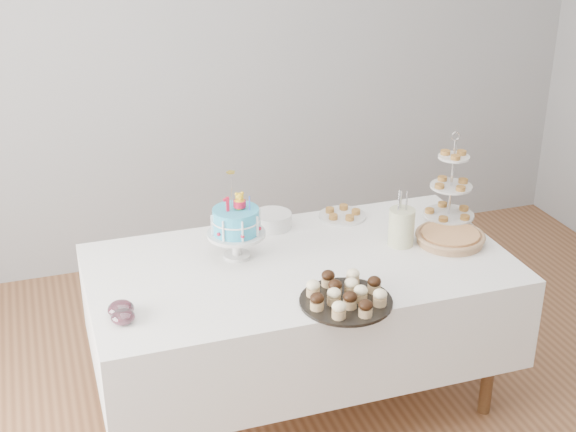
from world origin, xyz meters
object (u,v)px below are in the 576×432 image
object	(u,v)px
table	(300,305)
utensil_pitcher	(402,226)
birthday_cake	(236,235)
plate_stack	(272,220)
tiered_stand	(451,187)
pie	(450,237)
jam_bowl_a	(123,317)
pastry_plate	(342,214)
jam_bowl_b	(121,309)
cupcake_tray	(346,294)

from	to	relation	value
table	utensil_pitcher	bearing A→B (deg)	2.48
utensil_pitcher	birthday_cake	bearing A→B (deg)	162.69
plate_stack	utensil_pitcher	bearing A→B (deg)	-35.75
tiered_stand	utensil_pitcher	distance (m)	0.36
pie	jam_bowl_a	distance (m)	1.60
tiered_stand	jam_bowl_a	bearing A→B (deg)	-166.20
tiered_stand	pastry_plate	bearing A→B (deg)	151.84
tiered_stand	jam_bowl_b	world-z (taller)	tiered_stand
birthday_cake	pie	distance (m)	1.03
birthday_cake	plate_stack	bearing A→B (deg)	45.62
birthday_cake	pie	bearing A→B (deg)	-10.01
pie	tiered_stand	world-z (taller)	tiered_stand
jam_bowl_b	tiered_stand	bearing A→B (deg)	11.92
jam_bowl_a	plate_stack	bearing A→B (deg)	38.60
table	pastry_plate	world-z (taller)	pastry_plate
cupcake_tray	plate_stack	distance (m)	0.80
utensil_pitcher	plate_stack	bearing A→B (deg)	135.79
table	jam_bowl_a	bearing A→B (deg)	-162.58
table	plate_stack	bearing A→B (deg)	91.39
cupcake_tray	tiered_stand	distance (m)	0.96
table	plate_stack	distance (m)	0.48
table	cupcake_tray	bearing A→B (deg)	-81.39
tiered_stand	jam_bowl_a	xyz separation A→B (m)	(-1.68, -0.41, -0.18)
birthday_cake	jam_bowl_a	size ratio (longest dim) A/B	4.27
table	birthday_cake	bearing A→B (deg)	151.30
plate_stack	jam_bowl_b	bearing A→B (deg)	-143.93
birthday_cake	jam_bowl_a	xyz separation A→B (m)	(-0.58, -0.41, -0.09)
pastry_plate	utensil_pitcher	world-z (taller)	utensil_pitcher
jam_bowl_b	birthday_cake	bearing A→B (deg)	31.07
plate_stack	pastry_plate	world-z (taller)	plate_stack
plate_stack	pastry_plate	size ratio (longest dim) A/B	0.80
tiered_stand	jam_bowl_b	bearing A→B (deg)	-168.08
birthday_cake	jam_bowl_b	size ratio (longest dim) A/B	3.84
table	cupcake_tray	xyz separation A→B (m)	(0.06, -0.40, 0.27)
tiered_stand	plate_stack	distance (m)	0.90
plate_stack	pastry_plate	xyz separation A→B (m)	(0.38, 0.00, -0.02)
jam_bowl_a	table	bearing A→B (deg)	17.42
birthday_cake	tiered_stand	xyz separation A→B (m)	(1.10, 0.01, 0.09)
pastry_plate	birthday_cake	bearing A→B (deg)	-157.77
table	cupcake_tray	distance (m)	0.49
utensil_pitcher	tiered_stand	bearing A→B (deg)	12.89
birthday_cake	pastry_plate	world-z (taller)	birthday_cake
jam_bowl_b	utensil_pitcher	size ratio (longest dim) A/B	0.39
cupcake_tray	jam_bowl_b	xyz separation A→B (m)	(-0.90, 0.19, -0.01)
cupcake_tray	pastry_plate	xyz separation A→B (m)	(0.31, 0.80, -0.03)
table	jam_bowl_b	distance (m)	0.90
plate_stack	jam_bowl_a	world-z (taller)	plate_stack
pastry_plate	jam_bowl_a	bearing A→B (deg)	-151.21
pie	tiered_stand	size ratio (longest dim) A/B	0.68
table	pie	world-z (taller)	pie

